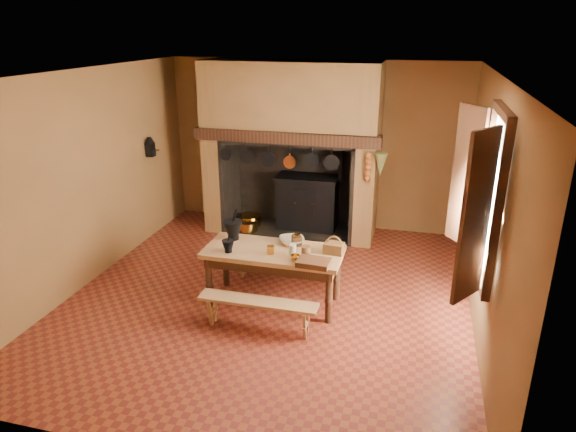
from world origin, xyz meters
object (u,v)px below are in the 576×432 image
object	(u,v)px
iron_range	(308,202)
bench_front	(258,308)
coffee_grinder	(297,240)
work_table	(274,258)
wicker_basket	(334,247)
mixing_bowl	(292,241)

from	to	relation	value
iron_range	bench_front	distance (m)	3.24
iron_range	coffee_grinder	bearing A→B (deg)	-80.92
work_table	coffee_grinder	xyz separation A→B (m)	(0.24, 0.20, 0.18)
bench_front	wicker_basket	size ratio (longest dim) A/B	5.62
work_table	mixing_bowl	xyz separation A→B (m)	(0.17, 0.24, 0.15)
bench_front	mixing_bowl	world-z (taller)	mixing_bowl
work_table	wicker_basket	bearing A→B (deg)	7.05
bench_front	mixing_bowl	bearing A→B (deg)	79.20
coffee_grinder	work_table	bearing A→B (deg)	-163.12
bench_front	wicker_basket	xyz separation A→B (m)	(0.73, 0.74, 0.51)
bench_front	coffee_grinder	xyz separation A→B (m)	(0.24, 0.85, 0.51)
wicker_basket	work_table	bearing A→B (deg)	-167.91
mixing_bowl	wicker_basket	distance (m)	0.58
bench_front	coffee_grinder	bearing A→B (deg)	74.09
bench_front	coffee_grinder	size ratio (longest dim) A/B	7.63
bench_front	work_table	bearing A→B (deg)	90.00
work_table	bench_front	xyz separation A→B (m)	(0.00, -0.65, -0.33)
work_table	mixing_bowl	bearing A→B (deg)	54.84
mixing_bowl	wicker_basket	bearing A→B (deg)	-15.08
iron_range	mixing_bowl	xyz separation A→B (m)	(0.31, -2.34, 0.29)
iron_range	coffee_grinder	distance (m)	2.43
wicker_basket	iron_range	bearing A→B (deg)	114.22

